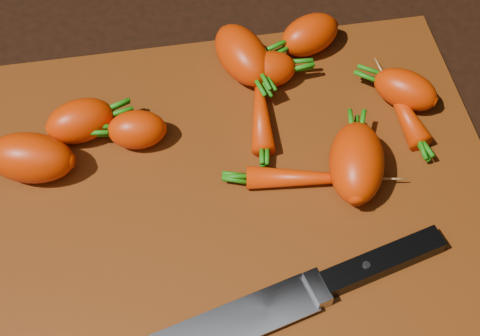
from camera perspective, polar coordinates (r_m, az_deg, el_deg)
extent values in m
cube|color=black|center=(0.67, 0.14, -2.39)|extent=(2.00, 2.00, 0.01)
cube|color=#6D320F|center=(0.66, 0.14, -1.88)|extent=(0.50, 0.40, 0.01)
ellipsoid|color=red|center=(0.69, -13.47, 3.93)|extent=(0.08, 0.06, 0.04)
ellipsoid|color=red|center=(0.67, -8.78, 3.25)|extent=(0.06, 0.04, 0.04)
ellipsoid|color=red|center=(0.73, 0.20, 9.64)|extent=(0.07, 0.10, 0.05)
ellipsoid|color=red|center=(0.64, 9.91, 0.46)|extent=(0.07, 0.10, 0.05)
ellipsoid|color=red|center=(0.75, 5.98, 11.24)|extent=(0.08, 0.07, 0.04)
ellipsoid|color=red|center=(0.72, 2.37, 8.38)|extent=(0.06, 0.04, 0.04)
ellipsoid|color=red|center=(0.72, 13.93, 6.51)|extent=(0.08, 0.07, 0.04)
ellipsoid|color=red|center=(0.70, 1.75, 5.34)|extent=(0.04, 0.12, 0.02)
ellipsoid|color=red|center=(0.65, 6.31, -0.86)|extent=(0.13, 0.04, 0.02)
ellipsoid|color=red|center=(0.71, 13.61, 5.07)|extent=(0.04, 0.10, 0.03)
ellipsoid|color=red|center=(0.67, -17.47, 0.84)|extent=(0.10, 0.07, 0.05)
cube|color=gray|center=(0.58, -2.83, -14.03)|extent=(0.02, 0.03, 0.02)
cube|color=black|center=(0.59, 3.21, -11.64)|extent=(0.12, 0.05, 0.02)
cylinder|color=#B2B2B7|center=(0.58, 1.61, -11.99)|extent=(0.01, 0.01, 0.00)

